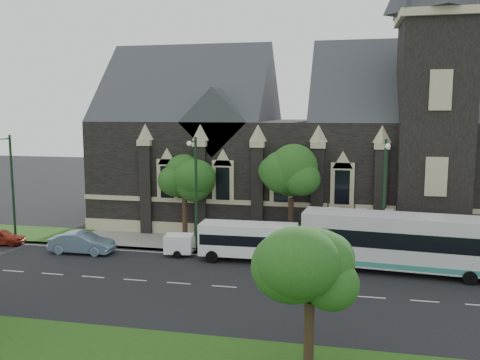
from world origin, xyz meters
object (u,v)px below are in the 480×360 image
(tree_walk_right, at_px, (294,175))
(tour_coach, at_px, (404,242))
(banner_flag_left, at_px, (331,223))
(street_lamp_far, at_px, (11,182))
(sedan, at_px, (82,243))
(street_lamp_mid, at_px, (195,188))
(car_far_red, at_px, (1,237))
(tree_walk_left, at_px, (187,173))
(shuttle_bus, at_px, (249,239))
(banner_flag_right, at_px, (385,226))
(street_lamp_near, at_px, (384,194))
(tree_park_east, at_px, (315,265))
(banner_flag_center, at_px, (358,225))
(box_trailer, at_px, (179,244))

(tree_walk_right, distance_m, tour_coach, 10.35)
(banner_flag_left, height_order, tour_coach, banner_flag_left)
(street_lamp_far, relative_size, sedan, 1.79)
(street_lamp_mid, height_order, banner_flag_left, street_lamp_mid)
(tour_coach, distance_m, car_far_red, 31.75)
(banner_flag_left, xyz_separation_m, tour_coach, (4.99, -3.64, -0.23))
(tree_walk_left, height_order, sedan, tree_walk_left)
(shuttle_bus, bearing_deg, banner_flag_left, 26.23)
(banner_flag_right, bearing_deg, tree_walk_right, 166.40)
(banner_flag_right, height_order, car_far_red, banner_flag_right)
(sedan, bearing_deg, banner_flag_left, -79.99)
(street_lamp_mid, height_order, sedan, street_lamp_mid)
(street_lamp_far, xyz_separation_m, tour_coach, (31.28, -1.73, -2.96))
(tree_walk_right, height_order, street_lamp_near, street_lamp_near)
(street_lamp_far, bearing_deg, shuttle_bus, -3.30)
(tree_park_east, relative_size, banner_flag_center, 1.57)
(street_lamp_near, relative_size, tour_coach, 0.65)
(street_lamp_mid, height_order, banner_flag_center, street_lamp_mid)
(tree_walk_left, bearing_deg, box_trailer, -80.62)
(box_trailer, height_order, car_far_red, box_trailer)
(box_trailer, bearing_deg, tree_walk_right, 22.01)
(street_lamp_near, bearing_deg, sedan, -174.98)
(tour_coach, bearing_deg, banner_flag_right, 110.40)
(street_lamp_mid, distance_m, banner_flag_center, 12.73)
(banner_flag_left, height_order, banner_flag_center, same)
(tree_walk_left, distance_m, street_lamp_far, 14.67)
(banner_flag_center, distance_m, banner_flag_right, 2.00)
(box_trailer, bearing_deg, street_lamp_far, 168.57)
(tree_walk_right, bearing_deg, box_trailer, -150.53)
(tree_park_east, relative_size, sedan, 1.25)
(street_lamp_near, distance_m, banner_flag_center, 3.74)
(banner_flag_left, relative_size, box_trailer, 1.29)
(box_trailer, bearing_deg, street_lamp_near, -3.51)
(banner_flag_right, bearing_deg, tree_park_east, -102.65)
(street_lamp_mid, distance_m, box_trailer, 4.44)
(tour_coach, bearing_deg, street_lamp_mid, 178.70)
(tree_walk_right, relative_size, shuttle_bus, 1.08)
(banner_flag_left, height_order, banner_flag_right, same)
(tree_walk_left, relative_size, banner_flag_right, 1.91)
(street_lamp_far, relative_size, tour_coach, 0.65)
(sedan, bearing_deg, tour_coach, -91.01)
(shuttle_bus, bearing_deg, tree_walk_left, 140.89)
(tree_walk_right, bearing_deg, banner_flag_left, -29.10)
(street_lamp_mid, height_order, banner_flag_right, street_lamp_mid)
(street_lamp_mid, xyz_separation_m, sedan, (-8.62, -1.99, -4.28))
(tree_walk_left, xyz_separation_m, street_lamp_mid, (1.80, -3.61, -0.62))
(street_lamp_near, distance_m, street_lamp_mid, 14.00)
(tree_walk_right, xyz_separation_m, tree_walk_left, (-9.01, -0.01, -0.08))
(tree_park_east, bearing_deg, banner_flag_center, 83.43)
(box_trailer, distance_m, car_far_red, 15.41)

